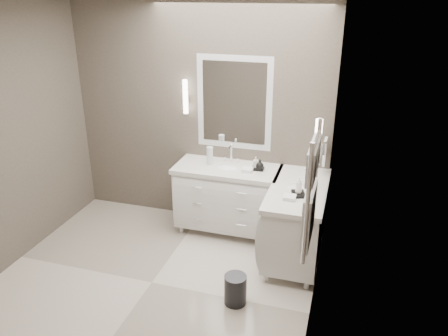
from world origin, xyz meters
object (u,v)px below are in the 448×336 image
(vanity_right, at_px, (296,218))
(waste_bin, at_px, (235,289))
(vanity_back, at_px, (227,195))
(towel_ladder, at_px, (310,197))

(vanity_right, relative_size, waste_bin, 4.14)
(vanity_back, xyz_separation_m, waste_bin, (0.45, -1.27, -0.34))
(vanity_right, height_order, waste_bin, vanity_right)
(vanity_right, distance_m, towel_ladder, 1.60)
(towel_ladder, bearing_deg, waste_bin, 151.48)
(vanity_right, height_order, towel_ladder, towel_ladder)
(waste_bin, bearing_deg, vanity_right, 65.82)
(vanity_back, relative_size, vanity_right, 1.00)
(towel_ladder, bearing_deg, vanity_back, 124.10)
(vanity_back, bearing_deg, vanity_right, -20.38)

